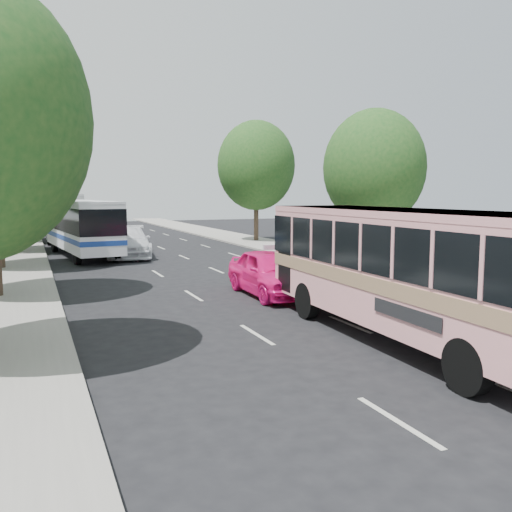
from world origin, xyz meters
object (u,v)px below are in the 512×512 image
pink_taxi (270,273)px  tour_coach_front (81,223)px  white_pickup (128,242)px  tour_coach_rear (67,213)px  pink_bus (405,260)px

pink_taxi → tour_coach_front: tour_coach_front is taller
white_pickup → tour_coach_front: tour_coach_front is taller
white_pickup → tour_coach_front: bearing=159.1°
white_pickup → tour_coach_front: (-2.50, 1.38, 1.11)m
tour_coach_front → tour_coach_rear: 12.37m
pink_bus → tour_coach_front: pink_bus is taller
tour_coach_front → pink_bus: bearing=-82.0°
tour_coach_front → tour_coach_rear: (-0.00, 12.37, 0.22)m
pink_taxi → tour_coach_front: size_ratio=0.44×
white_pickup → tour_coach_rear: 14.04m
pink_taxi → tour_coach_rear: tour_coach_rear is taller
pink_bus → tour_coach_rear: size_ratio=0.84×
pink_taxi → tour_coach_front: bearing=110.1°
pink_bus → pink_taxi: size_ratio=2.12×
pink_bus → white_pickup: pink_bus is taller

